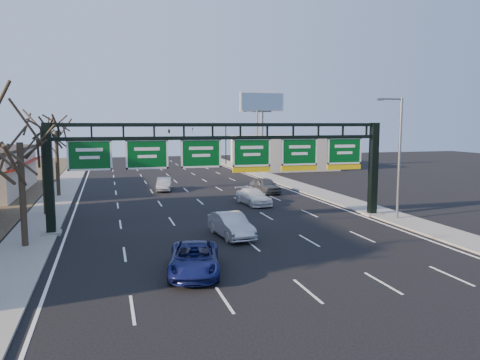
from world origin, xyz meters
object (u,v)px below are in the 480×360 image
object	(u,v)px
sign_gantry	(229,159)
car_silver_sedan	(231,225)
car_blue_suv	(194,259)
car_white_wagon	(253,197)

from	to	relation	value
sign_gantry	car_silver_sedan	xyz separation A→B (m)	(-0.86, -3.81, -3.87)
sign_gantry	car_blue_suv	xyz separation A→B (m)	(-4.39, -10.28, -3.92)
car_blue_suv	car_silver_sedan	bearing A→B (deg)	72.77
car_blue_suv	car_white_wagon	world-z (taller)	car_blue_suv
car_white_wagon	car_silver_sedan	bearing A→B (deg)	-121.34
car_silver_sedan	car_white_wagon	bearing A→B (deg)	59.27
car_silver_sedan	car_white_wagon	world-z (taller)	car_silver_sedan
sign_gantry	car_blue_suv	bearing A→B (deg)	-113.13
sign_gantry	car_blue_suv	world-z (taller)	sign_gantry
sign_gantry	car_blue_suv	distance (m)	11.85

